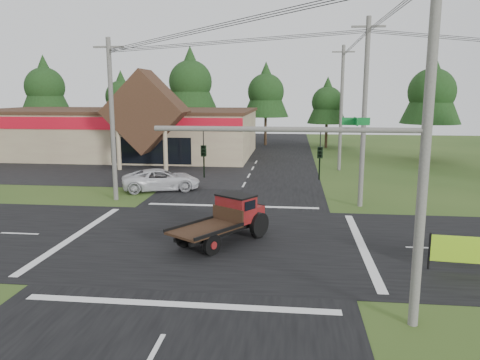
# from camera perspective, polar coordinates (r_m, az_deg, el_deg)

# --- Properties ---
(ground) EXTENTS (120.00, 120.00, 0.00)m
(ground) POSITION_cam_1_polar(r_m,az_deg,el_deg) (22.86, -3.19, -7.42)
(ground) COLOR #2C491A
(ground) RESTS_ON ground
(road_ns) EXTENTS (12.00, 120.00, 0.02)m
(road_ns) POSITION_cam_1_polar(r_m,az_deg,el_deg) (22.85, -3.19, -7.39)
(road_ns) COLOR black
(road_ns) RESTS_ON ground
(road_ew) EXTENTS (120.00, 12.00, 0.02)m
(road_ew) POSITION_cam_1_polar(r_m,az_deg,el_deg) (22.85, -3.19, -7.39)
(road_ew) COLOR black
(road_ew) RESTS_ON ground
(parking_apron) EXTENTS (28.00, 14.00, 0.02)m
(parking_apron) POSITION_cam_1_polar(r_m,az_deg,el_deg) (44.68, -16.97, 1.08)
(parking_apron) COLOR black
(parking_apron) RESTS_ON ground
(cvs_building) EXTENTS (30.40, 18.20, 9.19)m
(cvs_building) POSITION_cam_1_polar(r_m,az_deg,el_deg) (54.72, -14.41, 5.80)
(cvs_building) COLOR gray
(cvs_building) RESTS_ON ground
(traffic_signal_mast) EXTENTS (8.12, 0.24, 7.00)m
(traffic_signal_mast) POSITION_cam_1_polar(r_m,az_deg,el_deg) (14.33, 14.88, -0.39)
(traffic_signal_mast) COLOR #595651
(traffic_signal_mast) RESTS_ON ground
(utility_pole_nr) EXTENTS (2.00, 0.30, 11.00)m
(utility_pole_nr) POSITION_cam_1_polar(r_m,az_deg,el_deg) (14.50, 21.71, 4.19)
(utility_pole_nr) COLOR #595651
(utility_pole_nr) RESTS_ON ground
(utility_pole_nw) EXTENTS (2.00, 0.30, 10.50)m
(utility_pole_nw) POSITION_cam_1_polar(r_m,az_deg,el_deg) (31.70, -15.33, 7.21)
(utility_pole_nw) COLOR #595651
(utility_pole_nw) RESTS_ON ground
(utility_pole_ne) EXTENTS (2.00, 0.30, 11.50)m
(utility_pole_ne) POSITION_cam_1_polar(r_m,az_deg,el_deg) (29.76, 14.92, 8.00)
(utility_pole_ne) COLOR #595651
(utility_pole_ne) RESTS_ON ground
(utility_pole_n) EXTENTS (2.00, 0.30, 11.20)m
(utility_pole_n) POSITION_cam_1_polar(r_m,az_deg,el_deg) (43.65, 12.25, 8.64)
(utility_pole_n) COLOR #595651
(utility_pole_n) RESTS_ON ground
(tree_row_a) EXTENTS (6.72, 6.72, 12.12)m
(tree_row_a) POSITION_cam_1_polar(r_m,az_deg,el_deg) (70.06, -22.71, 10.63)
(tree_row_a) COLOR #332316
(tree_row_a) RESTS_ON ground
(tree_row_b) EXTENTS (5.60, 5.60, 10.10)m
(tree_row_b) POSITION_cam_1_polar(r_m,az_deg,el_deg) (67.70, -14.26, 10.00)
(tree_row_b) COLOR #332316
(tree_row_b) RESTS_ON ground
(tree_row_c) EXTENTS (7.28, 7.28, 13.13)m
(tree_row_c) POSITION_cam_1_polar(r_m,az_deg,el_deg) (63.92, -6.06, 12.06)
(tree_row_c) COLOR #332316
(tree_row_c) RESTS_ON ground
(tree_row_d) EXTENTS (6.16, 6.16, 11.11)m
(tree_row_d) POSITION_cam_1_polar(r_m,az_deg,el_deg) (63.52, 3.17, 10.89)
(tree_row_d) COLOR #332316
(tree_row_d) RESTS_ON ground
(tree_row_e) EXTENTS (5.04, 5.04, 9.09)m
(tree_row_e) POSITION_cam_1_polar(r_m,az_deg,el_deg) (61.58, 10.60, 9.49)
(tree_row_e) COLOR #332316
(tree_row_e) RESTS_ON ground
(tree_side_ne) EXTENTS (6.16, 6.16, 11.11)m
(tree_side_ne) POSITION_cam_1_polar(r_m,az_deg,el_deg) (53.37, 22.37, 10.18)
(tree_side_ne) COLOR #332316
(tree_side_ne) RESTS_ON ground
(antique_flatbed_truck) EXTENTS (4.67, 5.54, 2.22)m
(antique_flatbed_truck) POSITION_cam_1_polar(r_m,az_deg,el_deg) (22.22, -2.30, -4.94)
(antique_flatbed_truck) COLOR #5F130D
(antique_flatbed_truck) RESTS_ON ground
(white_pickup) EXTENTS (6.16, 4.34, 1.56)m
(white_pickup) POSITION_cam_1_polar(r_m,az_deg,el_deg) (34.75, -9.58, 0.05)
(white_pickup) COLOR silver
(white_pickup) RESTS_ON ground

